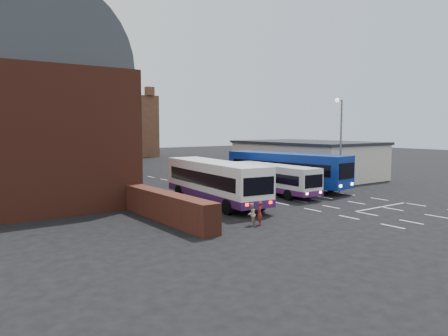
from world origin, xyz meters
TOP-DOWN VIEW (x-y plane):
  - ground at (0.00, 0.00)m, footprint 180.00×180.00m
  - railway_station at (-15.50, 21.00)m, footprint 12.00×28.00m
  - forecourt_wall at (-10.20, 2.00)m, footprint 1.20×10.00m
  - cream_building at (15.00, 14.00)m, footprint 10.40×16.40m
  - brick_terrace at (-6.00, 46.00)m, footprint 22.00×10.00m
  - castle_keep at (6.00, 66.00)m, footprint 22.00×22.00m
  - bus_white_outbound at (-4.15, 5.47)m, footprint 4.04×12.21m
  - bus_white_inbound at (2.65, 6.22)m, footprint 2.65×9.69m
  - bus_blue at (6.00, 8.04)m, footprint 4.88×12.91m
  - bus_red_double at (-1.41, 31.51)m, footprint 3.53×10.68m
  - street_lamp at (8.33, 3.67)m, footprint 1.61×0.84m
  - pedestrian_red at (-6.25, -2.25)m, footprint 0.63×0.61m
  - pedestrian_beige at (-6.71, -2.03)m, footprint 0.84×0.79m

SIDE VIEW (x-z plane):
  - ground at x=0.00m, z-range 0.00..0.00m
  - pedestrian_beige at x=-6.71m, z-range 0.00..1.37m
  - pedestrian_red at x=-6.25m, z-range 0.00..1.45m
  - forecourt_wall at x=-10.20m, z-range 0.00..1.80m
  - bus_white_inbound at x=2.65m, z-range 0.24..2.86m
  - bus_white_outbound at x=-4.15m, z-range 0.30..3.56m
  - bus_blue at x=6.00m, z-range 0.31..3.75m
  - cream_building at x=15.00m, z-range 0.03..4.28m
  - bus_red_double at x=-1.41m, z-range 0.13..4.33m
  - street_lamp at x=8.33m, z-range 0.87..9.32m
  - brick_terrace at x=-6.00m, z-range 0.00..11.00m
  - castle_keep at x=6.00m, z-range 0.00..12.00m
  - railway_station at x=-15.50m, z-range -0.36..15.64m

